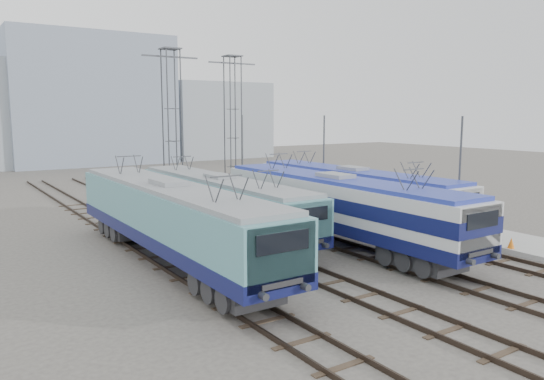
{
  "coord_description": "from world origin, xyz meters",
  "views": [
    {
      "loc": [
        -16.26,
        -16.71,
        7.14
      ],
      "look_at": [
        -0.63,
        7.0,
        3.03
      ],
      "focal_mm": 35.0,
      "sensor_mm": 36.0,
      "label": 1
    }
  ],
  "objects": [
    {
      "name": "ground",
      "position": [
        0.0,
        0.0,
        0.0
      ],
      "size": [
        160.0,
        160.0,
        0.0
      ],
      "primitive_type": "plane",
      "color": "#514C47"
    },
    {
      "name": "building_center",
      "position": [
        4.0,
        62.0,
        9.0
      ],
      "size": [
        22.0,
        14.0,
        18.0
      ],
      "primitive_type": "cube",
      "color": "#8693A7",
      "rests_on": "ground"
    },
    {
      "name": "mast_front",
      "position": [
        8.6,
        2.0,
        3.5
      ],
      "size": [
        0.12,
        0.12,
        7.0
      ],
      "primitive_type": "cylinder",
      "color": "#3F4247",
      "rests_on": "ground"
    },
    {
      "name": "mast_mid",
      "position": [
        8.6,
        14.0,
        3.5
      ],
      "size": [
        0.12,
        0.12,
        7.0
      ],
      "primitive_type": "cylinder",
      "color": "#3F4247",
      "rests_on": "ground"
    },
    {
      "name": "catenary_tower_west",
      "position": [
        0.0,
        22.0,
        6.64
      ],
      "size": [
        4.5,
        1.2,
        12.0
      ],
      "color": "#3F4247",
      "rests_on": "ground"
    },
    {
      "name": "locomotive_center_left",
      "position": [
        -2.25,
        9.81,
        2.14
      ],
      "size": [
        2.71,
        17.11,
        3.22
      ],
      "color": "#11154A",
      "rests_on": "ground"
    },
    {
      "name": "catenary_tower_east",
      "position": [
        6.5,
        24.0,
        6.64
      ],
      "size": [
        4.5,
        1.2,
        12.0
      ],
      "color": "#3F4247",
      "rests_on": "ground"
    },
    {
      "name": "building_east",
      "position": [
        24.0,
        62.0,
        6.0
      ],
      "size": [
        16.0,
        12.0,
        12.0
      ],
      "primitive_type": "cube",
      "color": "#97A0A9",
      "rests_on": "ground"
    },
    {
      "name": "locomotive_far_right",
      "position": [
        6.75,
        8.58,
        2.22
      ],
      "size": [
        2.75,
        17.36,
        3.26
      ],
      "color": "#11154A",
      "rests_on": "ground"
    },
    {
      "name": "locomotive_center_right",
      "position": [
        2.25,
        4.97,
        2.33
      ],
      "size": [
        2.88,
        18.24,
        3.43
      ],
      "color": "#11154A",
      "rests_on": "ground"
    },
    {
      "name": "mast_rear",
      "position": [
        8.6,
        26.0,
        3.5
      ],
      "size": [
        0.12,
        0.12,
        7.0
      ],
      "primitive_type": "cylinder",
      "color": "#3F4247",
      "rests_on": "ground"
    },
    {
      "name": "platform",
      "position": [
        10.2,
        8.0,
        0.15
      ],
      "size": [
        4.0,
        70.0,
        0.3
      ],
      "primitive_type": "cube",
      "color": "#9E9E99",
      "rests_on": "ground"
    },
    {
      "name": "safety_cone",
      "position": [
        8.5,
        -1.4,
        0.58
      ],
      "size": [
        0.36,
        0.36,
        0.55
      ],
      "primitive_type": "cone",
      "color": "orange",
      "rests_on": "platform"
    },
    {
      "name": "locomotive_far_left",
      "position": [
        -6.75,
        6.28,
        2.34
      ],
      "size": [
        2.98,
        18.84,
        3.55
      ],
      "color": "#11154A",
      "rests_on": "ground"
    }
  ]
}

